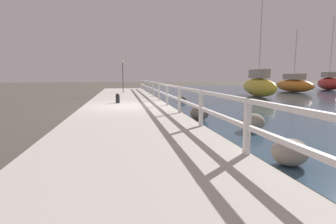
{
  "coord_description": "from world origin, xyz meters",
  "views": [
    {
      "loc": [
        -0.24,
        -12.29,
        1.61
      ],
      "look_at": [
        1.55,
        -2.29,
        0.21
      ],
      "focal_mm": 28.0,
      "sensor_mm": 36.0,
      "label": 1
    }
  ],
  "objects_px": {
    "dock_lamp": "(123,71)",
    "mooring_bollard": "(118,98)",
    "sailboat_yellow": "(258,85)",
    "sailboat_orange": "(294,85)",
    "sailboat_red": "(329,83)"
  },
  "relations": [
    {
      "from": "dock_lamp",
      "to": "mooring_bollard",
      "type": "bearing_deg",
      "value": -92.27
    },
    {
      "from": "dock_lamp",
      "to": "sailboat_yellow",
      "type": "bearing_deg",
      "value": -17.24
    },
    {
      "from": "mooring_bollard",
      "to": "sailboat_yellow",
      "type": "xyz_separation_m",
      "value": [
        10.95,
        5.66,
        0.39
      ]
    },
    {
      "from": "sailboat_orange",
      "to": "sailboat_yellow",
      "type": "xyz_separation_m",
      "value": [
        -6.63,
        -4.91,
        0.12
      ]
    },
    {
      "from": "mooring_bollard",
      "to": "dock_lamp",
      "type": "bearing_deg",
      "value": 87.73
    },
    {
      "from": "sailboat_orange",
      "to": "dock_lamp",
      "type": "bearing_deg",
      "value": -173.39
    },
    {
      "from": "dock_lamp",
      "to": "sailboat_yellow",
      "type": "xyz_separation_m",
      "value": [
        10.59,
        -3.29,
        -1.2
      ]
    },
    {
      "from": "sailboat_red",
      "to": "mooring_bollard",
      "type": "bearing_deg",
      "value": -131.27
    },
    {
      "from": "sailboat_orange",
      "to": "sailboat_yellow",
      "type": "distance_m",
      "value": 8.25
    },
    {
      "from": "dock_lamp",
      "to": "sailboat_red",
      "type": "xyz_separation_m",
      "value": [
        23.81,
        4.42,
        -1.22
      ]
    },
    {
      "from": "sailboat_orange",
      "to": "sailboat_red",
      "type": "relative_size",
      "value": 0.75
    },
    {
      "from": "dock_lamp",
      "to": "sailboat_orange",
      "type": "xyz_separation_m",
      "value": [
        17.22,
        1.62,
        -1.32
      ]
    },
    {
      "from": "dock_lamp",
      "to": "sailboat_orange",
      "type": "distance_m",
      "value": 17.35
    },
    {
      "from": "dock_lamp",
      "to": "sailboat_red",
      "type": "distance_m",
      "value": 24.24
    },
    {
      "from": "sailboat_orange",
      "to": "sailboat_red",
      "type": "distance_m",
      "value": 7.15
    }
  ]
}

